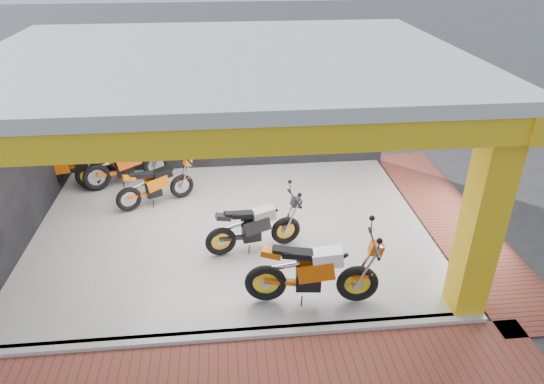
{
  "coord_description": "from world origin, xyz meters",
  "views": [
    {
      "loc": [
        -0.0,
        -6.58,
        5.54
      ],
      "look_at": [
        0.85,
        1.99,
        0.9
      ],
      "focal_mm": 32.0,
      "sensor_mm": 36.0,
      "label": 1
    }
  ],
  "objects": [
    {
      "name": "corner_column",
      "position": [
        3.75,
        -0.75,
        1.75
      ],
      "size": [
        0.5,
        0.5,
        3.5
      ],
      "primitive_type": "cube",
      "color": "yellow",
      "rests_on": "ground"
    },
    {
      "name": "showroom_ceiling",
      "position": [
        0.0,
        2.0,
        3.6
      ],
      "size": [
        8.4,
        6.4,
        0.2
      ],
      "primitive_type": "cube",
      "color": "beige",
      "rests_on": "corner_column"
    },
    {
      "name": "left_wall",
      "position": [
        -4.1,
        2.0,
        1.75
      ],
      "size": [
        0.2,
        6.2,
        3.5
      ],
      "primitive_type": "cube",
      "color": "black",
      "rests_on": "ground"
    },
    {
      "name": "back_wall",
      "position": [
        0.0,
        5.1,
        1.75
      ],
      "size": [
        8.2,
        0.2,
        3.5
      ],
      "primitive_type": "cube",
      "color": "black",
      "rests_on": "ground"
    },
    {
      "name": "moto_row_b",
      "position": [
        -1.08,
        3.41,
        0.68
      ],
      "size": [
        2.01,
        1.42,
        1.15
      ],
      "primitive_type": null,
      "rotation": [
        0.0,
        0.0,
        0.43
      ],
      "color": "orange",
      "rests_on": "showroom_floor"
    },
    {
      "name": "header_beam_front",
      "position": [
        0.0,
        -1.0,
        3.3
      ],
      "size": [
        8.4,
        0.3,
        0.4
      ],
      "primitive_type": "cube",
      "color": "yellow",
      "rests_on": "corner_column"
    },
    {
      "name": "header_beam_right",
      "position": [
        4.0,
        2.0,
        3.3
      ],
      "size": [
        0.3,
        6.4,
        0.4
      ],
      "primitive_type": "cube",
      "color": "yellow",
      "rests_on": "corner_column"
    },
    {
      "name": "moto_row_e",
      "position": [
        -2.79,
        4.83,
        0.75
      ],
      "size": [
        2.26,
        1.51,
        1.3
      ],
      "primitive_type": null,
      "rotation": [
        0.0,
        0.0,
        -0.38
      ],
      "color": "red",
      "rests_on": "showroom_floor"
    },
    {
      "name": "floor_kerb",
      "position": [
        0.0,
        -1.02,
        0.05
      ],
      "size": [
        8.0,
        0.2,
        0.1
      ],
      "primitive_type": "cube",
      "color": "silver",
      "rests_on": "ground"
    },
    {
      "name": "moto_row_c",
      "position": [
        -3.31,
        4.03,
        0.73
      ],
      "size": [
        2.13,
        1.0,
        1.26
      ],
      "primitive_type": null,
      "rotation": [
        0.0,
        0.0,
        -0.12
      ],
      "color": "#F35D0A",
      "rests_on": "showroom_floor"
    },
    {
      "name": "moto_row_d",
      "position": [
        -1.78,
        4.5,
        0.77
      ],
      "size": [
        2.33,
        1.59,
        1.34
      ],
      "primitive_type": null,
      "rotation": [
        0.0,
        0.0,
        0.39
      ],
      "color": "#F8570A",
      "rests_on": "showroom_floor"
    },
    {
      "name": "moto_hero",
      "position": [
        2.01,
        -0.5,
        0.81
      ],
      "size": [
        2.39,
        1.1,
        1.41
      ],
      "primitive_type": null,
      "rotation": [
        0.0,
        0.0,
        -0.11
      ],
      "color": "#D75409",
      "rests_on": "showroom_floor"
    },
    {
      "name": "showroom_floor",
      "position": [
        0.0,
        2.0,
        0.05
      ],
      "size": [
        8.0,
        6.0,
        0.1
      ],
      "primitive_type": "cube",
      "color": "silver",
      "rests_on": "ground"
    },
    {
      "name": "paver_front",
      "position": [
        0.0,
        -1.8,
        0.01
      ],
      "size": [
        9.0,
        1.4,
        0.03
      ],
      "primitive_type": "cube",
      "color": "maroon",
      "rests_on": "ground"
    },
    {
      "name": "ground",
      "position": [
        0.0,
        0.0,
        0.0
      ],
      "size": [
        80.0,
        80.0,
        0.0
      ],
      "primitive_type": "plane",
      "color": "#2D2D30",
      "rests_on": "ground"
    },
    {
      "name": "moto_row_a",
      "position": [
        1.05,
        1.29,
        0.71
      ],
      "size": [
        2.09,
        1.11,
        1.21
      ],
      "primitive_type": null,
      "rotation": [
        0.0,
        0.0,
        0.2
      ],
      "color": "black",
      "rests_on": "showroom_floor"
    },
    {
      "name": "paver_right",
      "position": [
        4.8,
        2.0,
        0.01
      ],
      "size": [
        1.4,
        7.0,
        0.03
      ],
      "primitive_type": "cube",
      "color": "maroon",
      "rests_on": "ground"
    }
  ]
}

